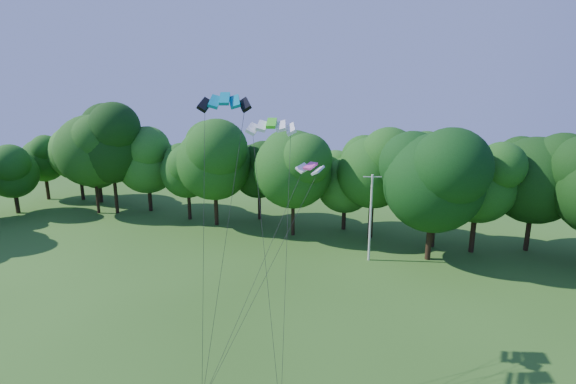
% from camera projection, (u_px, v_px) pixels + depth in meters
% --- Properties ---
extents(utility_pole, '(1.64, 0.59, 8.47)m').
position_uv_depth(utility_pole, '(371.00, 217.00, 42.47)').
color(utility_pole, silver).
rests_on(utility_pole, ground).
extents(kite_teal, '(2.90, 2.11, 0.66)m').
position_uv_depth(kite_teal, '(225.00, 99.00, 23.80)').
color(kite_teal, '#05819D').
rests_on(kite_teal, ground).
extents(kite_green, '(3.03, 2.00, 0.54)m').
position_uv_depth(kite_green, '(272.00, 123.00, 25.98)').
color(kite_green, '#3ED820').
rests_on(kite_green, ground).
extents(kite_pink, '(1.80, 1.29, 0.35)m').
position_uv_depth(kite_pink, '(310.00, 166.00, 25.77)').
color(kite_pink, '#E740A2').
rests_on(kite_pink, ground).
extents(tree_back_west, '(9.97, 9.97, 14.50)m').
position_uv_depth(tree_back_west, '(92.00, 144.00, 56.47)').
color(tree_back_west, black).
rests_on(tree_back_west, ground).
extents(tree_back_center, '(10.26, 10.26, 14.92)m').
position_uv_depth(tree_back_center, '(435.00, 165.00, 41.47)').
color(tree_back_center, '#2D2211').
rests_on(tree_back_center, ground).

